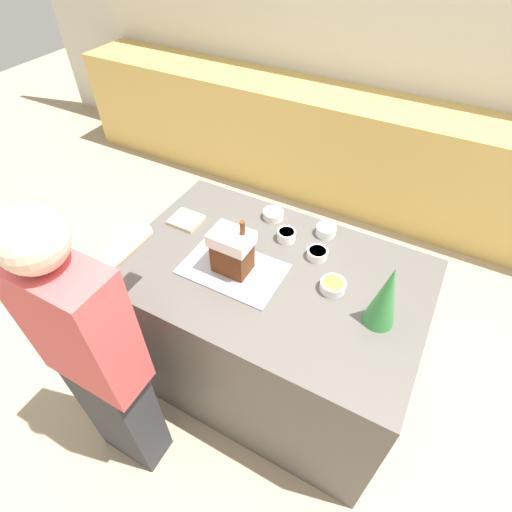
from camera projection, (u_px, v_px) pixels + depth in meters
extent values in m
plane|color=tan|center=(267.00, 372.00, 2.54)|extent=(12.00, 12.00, 0.00)
cube|color=beige|center=(409.00, 46.00, 3.11)|extent=(8.00, 0.05, 2.60)
cube|color=tan|center=(375.00, 158.00, 3.48)|extent=(6.00, 0.60, 0.96)
cube|color=#514C47|center=(269.00, 329.00, 2.21)|extent=(1.45, 0.94, 0.94)
cube|color=#9E9EA8|center=(233.00, 269.00, 1.89)|extent=(0.48, 0.31, 0.01)
cube|color=#5B2D14|center=(232.00, 257.00, 1.83)|extent=(0.17, 0.12, 0.16)
cube|color=white|center=(231.00, 239.00, 1.75)|extent=(0.19, 0.14, 0.06)
cylinder|color=#5B2D14|center=(242.00, 228.00, 1.70)|extent=(0.02, 0.02, 0.07)
cone|color=#33843D|center=(386.00, 296.00, 1.57)|extent=(0.13, 0.13, 0.32)
cylinder|color=white|center=(333.00, 286.00, 1.78)|extent=(0.12, 0.12, 0.05)
cylinder|color=yellow|center=(333.00, 283.00, 1.77)|extent=(0.10, 0.10, 0.01)
cylinder|color=white|center=(317.00, 254.00, 1.93)|extent=(0.10, 0.10, 0.04)
cylinder|color=red|center=(318.00, 251.00, 1.92)|extent=(0.08, 0.08, 0.01)
cylinder|color=silver|center=(273.00, 215.00, 2.15)|extent=(0.11, 0.11, 0.04)
cylinder|color=pink|center=(273.00, 212.00, 2.14)|extent=(0.09, 0.09, 0.01)
cylinder|color=white|center=(326.00, 230.00, 2.05)|extent=(0.10, 0.10, 0.05)
cylinder|color=pink|center=(327.00, 228.00, 2.04)|extent=(0.08, 0.08, 0.01)
cylinder|color=white|center=(286.00, 235.00, 2.02)|extent=(0.10, 0.10, 0.05)
cylinder|color=pink|center=(286.00, 233.00, 2.01)|extent=(0.08, 0.08, 0.01)
cube|color=#CCB78C|center=(186.00, 220.00, 2.13)|extent=(0.16, 0.14, 0.02)
cube|color=#333338|center=(123.00, 411.00, 1.96)|extent=(0.33, 0.18, 0.79)
cube|color=#CC4C4C|center=(77.00, 325.00, 1.46)|extent=(0.43, 0.19, 0.63)
sphere|color=beige|center=(32.00, 240.00, 1.16)|extent=(0.22, 0.22, 0.22)
cylinder|color=beige|center=(109.00, 262.00, 1.50)|extent=(0.07, 0.43, 0.07)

